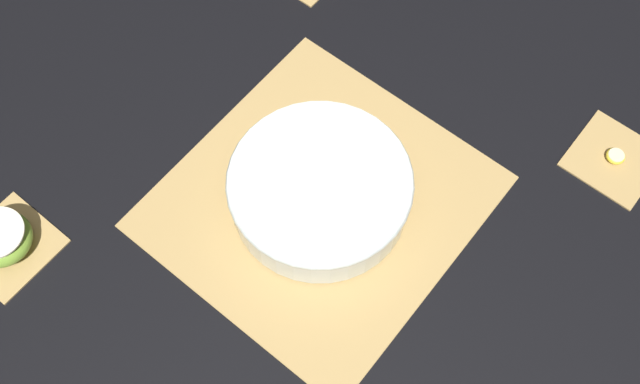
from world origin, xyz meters
TOP-DOWN VIEW (x-y plane):
  - ground_plane at (0.00, 0.00)m, footprint 6.00×6.00m
  - bamboo_mat_center at (-0.00, 0.00)m, footprint 0.44×0.41m
  - coaster_mat_near_right at (0.33, -0.30)m, footprint 0.12×0.12m
  - coaster_mat_far_left at (-0.33, 0.30)m, footprint 0.12×0.12m
  - fruit_salad_bowl at (0.00, -0.00)m, footprint 0.26×0.26m
  - apple_half at (0.33, -0.30)m, footprint 0.09×0.09m
  - banana_coin_single at (-0.33, 0.30)m, footprint 0.03×0.03m

SIDE VIEW (x-z plane):
  - ground_plane at x=0.00m, z-range 0.00..0.00m
  - coaster_mat_near_right at x=0.33m, z-range 0.00..0.01m
  - coaster_mat_far_left at x=-0.33m, z-range 0.00..0.01m
  - bamboo_mat_center at x=0.00m, z-range 0.00..0.01m
  - banana_coin_single at x=-0.33m, z-range 0.01..0.01m
  - apple_half at x=0.33m, z-range 0.01..0.05m
  - fruit_salad_bowl at x=0.00m, z-range 0.01..0.08m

